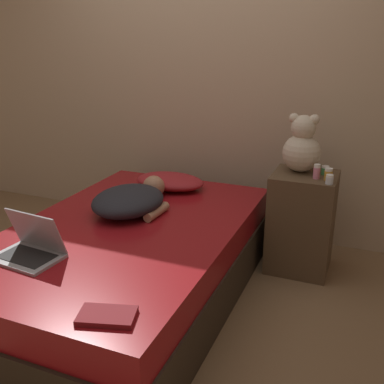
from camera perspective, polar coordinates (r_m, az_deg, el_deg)
ground_plane at (r=3.01m, az=-7.85°, el=-13.00°), size 12.00×12.00×0.00m
wall_back at (r=3.75m, az=1.60°, el=14.75°), size 8.00×0.06×2.60m
bed at (r=2.89m, az=-8.07°, el=-8.87°), size 1.32×2.07×0.50m
nightstand at (r=3.26m, az=13.70°, el=-3.74°), size 0.43×0.40×0.71m
pillow at (r=3.40m, az=-2.83°, el=1.37°), size 0.53×0.34×0.11m
person_lying at (r=2.97m, az=-7.73°, el=-0.96°), size 0.47×0.69×0.17m
laptop at (r=2.51m, az=-19.84°, el=-6.64°), size 0.37×0.27×0.24m
teddy_bear at (r=3.16m, az=13.79°, el=5.60°), size 0.26×0.26×0.40m
bottle_clear at (r=2.96m, az=17.06°, el=1.53°), size 0.05×0.05×0.06m
bottle_green at (r=3.16m, az=16.56°, el=2.65°), size 0.05×0.05×0.06m
bottle_amber at (r=3.04m, az=16.93°, el=2.15°), size 0.05×0.05×0.08m
bottle_pink at (r=3.05m, az=15.55°, el=2.50°), size 0.04×0.04×0.10m
book at (r=1.95m, az=-10.74°, el=-15.19°), size 0.27×0.20×0.02m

